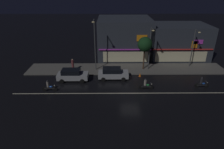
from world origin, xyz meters
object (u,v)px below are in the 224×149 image
object	(u,v)px
parked_car_trailing	(72,75)
motorcycle_following	(146,85)
motorcycle_lead	(202,83)
pedestrian_on_sidewalk	(73,65)
traffic_cone	(140,75)
parked_car_near_kerb	(113,73)
motorcycle_opposite_lane	(49,87)
streetlamp_mid	(150,45)
streetlamp_east	(194,45)
streetlamp_west	(95,42)

from	to	relation	value
parked_car_trailing	motorcycle_following	bearing A→B (deg)	164.96
motorcycle_following	motorcycle_lead	bearing A→B (deg)	0.80
pedestrian_on_sidewalk	parked_car_trailing	xyz separation A→B (m)	(0.52, -3.37, -0.12)
pedestrian_on_sidewalk	traffic_cone	size ratio (longest dim) A/B	3.34
parked_car_near_kerb	motorcycle_opposite_lane	bearing A→B (deg)	23.14
motorcycle_opposite_lane	streetlamp_mid	bearing A→B (deg)	24.15
streetlamp_east	parked_car_near_kerb	world-z (taller)	streetlamp_east
parked_car_trailing	motorcycle_lead	distance (m)	17.57
streetlamp_west	motorcycle_following	world-z (taller)	streetlamp_west
motorcycle_following	parked_car_trailing	bearing A→B (deg)	163.07
parked_car_trailing	motorcycle_following	size ratio (longest dim) A/B	2.26
motorcycle_lead	motorcycle_opposite_lane	xyz separation A→B (m)	(-19.89, -0.70, 0.00)
traffic_cone	motorcycle_lead	bearing A→B (deg)	-24.84
parked_car_near_kerb	streetlamp_west	bearing A→B (deg)	-46.90
parked_car_near_kerb	motorcycle_opposite_lane	world-z (taller)	parked_car_near_kerb
streetlamp_west	motorcycle_lead	xyz separation A→B (m)	(14.34, -5.66, -4.07)
streetlamp_west	streetlamp_east	bearing A→B (deg)	4.52
parked_car_near_kerb	motorcycle_following	world-z (taller)	parked_car_near_kerb
motorcycle_opposite_lane	traffic_cone	bearing A→B (deg)	18.04
motorcycle_following	streetlamp_east	bearing A→B (deg)	38.49
motorcycle_following	parked_car_near_kerb	bearing A→B (deg)	141.41
motorcycle_lead	motorcycle_following	size ratio (longest dim) A/B	1.00
streetlamp_mid	motorcycle_opposite_lane	bearing A→B (deg)	-154.83
motorcycle_opposite_lane	traffic_cone	world-z (taller)	motorcycle_opposite_lane
streetlamp_west	pedestrian_on_sidewalk	world-z (taller)	streetlamp_west
streetlamp_mid	motorcycle_lead	world-z (taller)	streetlamp_mid
streetlamp_east	pedestrian_on_sidewalk	xyz separation A→B (m)	(-18.99, -1.17, -2.81)
pedestrian_on_sidewalk	motorcycle_opposite_lane	bearing A→B (deg)	92.67
parked_car_near_kerb	parked_car_trailing	xyz separation A→B (m)	(-5.74, -0.48, 0.00)
parked_car_near_kerb	motorcycle_opposite_lane	xyz separation A→B (m)	(-8.22, -3.51, -0.24)
parked_car_near_kerb	pedestrian_on_sidewalk	bearing A→B (deg)	-24.80
pedestrian_on_sidewalk	parked_car_near_kerb	world-z (taller)	pedestrian_on_sidewalk
streetlamp_east	parked_car_trailing	distance (m)	19.25
parked_car_trailing	motorcycle_following	xyz separation A→B (m)	(9.98, -2.68, -0.24)
motorcycle_lead	streetlamp_west	bearing A→B (deg)	151.00
streetlamp_mid	motorcycle_following	xyz separation A→B (m)	(-1.45, -6.18, -3.44)
parked_car_trailing	motorcycle_lead	bearing A→B (deg)	172.37
parked_car_near_kerb	traffic_cone	xyz separation A→B (m)	(4.04, 0.72, -0.59)
pedestrian_on_sidewalk	motorcycle_lead	bearing A→B (deg)	-177.91
motorcycle_following	motorcycle_opposite_lane	distance (m)	12.47
streetlamp_east	pedestrian_on_sidewalk	size ratio (longest dim) A/B	3.32
streetlamp_mid	parked_car_near_kerb	bearing A→B (deg)	-152.02
streetlamp_mid	traffic_cone	distance (m)	4.74
pedestrian_on_sidewalk	motorcycle_lead	size ratio (longest dim) A/B	0.97
streetlamp_mid	traffic_cone	xyz separation A→B (m)	(-1.65, -2.30, -3.80)
pedestrian_on_sidewalk	parked_car_trailing	world-z (taller)	pedestrian_on_sidewalk
motorcycle_opposite_lane	parked_car_trailing	bearing A→B (deg)	49.70
parked_car_near_kerb	parked_car_trailing	distance (m)	5.76
parked_car_near_kerb	parked_car_trailing	world-z (taller)	same
streetlamp_west	traffic_cone	world-z (taller)	streetlamp_west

